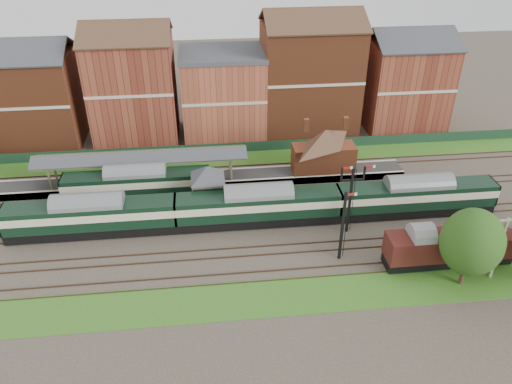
{
  "coord_description": "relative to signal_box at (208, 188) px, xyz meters",
  "views": [
    {
      "loc": [
        -2.95,
        -45.97,
        32.86
      ],
      "look_at": [
        2.38,
        2.0,
        3.0
      ],
      "focal_mm": 35.0,
      "sensor_mm": 36.0,
      "label": 1
    }
  ],
  "objects": [
    {
      "name": "platform_railcar",
      "position": [
        -8.46,
        3.25,
        -0.85
      ],
      "size": [
        17.35,
        2.74,
        4.0
      ],
      "color": "black",
      "rests_on": "ground"
    },
    {
      "name": "canopy",
      "position": [
        -8.0,
        6.5,
        1.39
      ],
      "size": [
        26.0,
        3.89,
        4.08
      ],
      "color": "#505132",
      "rests_on": "platform"
    },
    {
      "name": "fence",
      "position": [
        3.0,
        14.75,
        -2.44
      ],
      "size": [
        90.0,
        0.12,
        1.5
      ],
      "primitive_type": "cube",
      "color": "#193823",
      "rests_on": "ground"
    },
    {
      "name": "station_building",
      "position": [
        15.0,
        6.5,
        0.76
      ],
      "size": [
        8.1,
        8.1,
        5.9
      ],
      "color": "brown",
      "rests_on": "platform"
    },
    {
      "name": "ground",
      "position": [
        3.0,
        -3.25,
        -3.19
      ],
      "size": [
        160.0,
        160.0,
        0.0
      ],
      "primitive_type": "plane",
      "color": "#473D33",
      "rests_on": "ground"
    },
    {
      "name": "yard_lamp",
      "position": [
        27.0,
        -14.75,
        0.79
      ],
      "size": [
        2.6,
        0.22,
        7.0
      ],
      "color": "beige",
      "rests_on": "ground"
    },
    {
      "name": "grass_back",
      "position": [
        3.0,
        12.75,
        -3.16
      ],
      "size": [
        90.0,
        4.5,
        0.06
      ],
      "primitive_type": "cube",
      "color": "#2D6619",
      "rests_on": "ground"
    },
    {
      "name": "town_backdrop",
      "position": [
        2.82,
        21.75,
        3.81
      ],
      "size": [
        69.0,
        10.0,
        16.0
      ],
      "color": "brown",
      "rests_on": "ground"
    },
    {
      "name": "dmu_train",
      "position": [
        5.44,
        -3.25,
        -0.73
      ],
      "size": [
        54.75,
        2.88,
        4.21
      ],
      "color": "black",
      "rests_on": "ground"
    },
    {
      "name": "semaphore_siding",
      "position": [
        13.02,
        -10.25,
        0.96
      ],
      "size": [
        1.23,
        0.25,
        8.0
      ],
      "color": "black",
      "rests_on": "ground"
    },
    {
      "name": "tree_far",
      "position": [
        23.67,
        -15.35,
        1.85
      ],
      "size": [
        5.71,
        5.71,
        8.33
      ],
      "color": "#382619",
      "rests_on": "ground"
    },
    {
      "name": "goods_van_a",
      "position": [
        20.33,
        -12.25,
        -1.0
      ],
      "size": [
        6.38,
        2.77,
        3.87
      ],
      "color": "black",
      "rests_on": "ground"
    },
    {
      "name": "grass_front",
      "position": [
        3.0,
        -15.25,
        -3.16
      ],
      "size": [
        90.0,
        5.0,
        0.06
      ],
      "primitive_type": "cube",
      "color": "#2D6619",
      "rests_on": "ground"
    },
    {
      "name": "signal_box",
      "position": [
        0.0,
        0.0,
        0.0
      ],
      "size": [
        5.4,
        5.4,
        6.0
      ],
      "color": "#647754",
      "rests_on": "ground"
    },
    {
      "name": "semaphore_bracket",
      "position": [
        15.04,
        -5.75,
        1.44
      ],
      "size": [
        3.6,
        0.25,
        8.18
      ],
      "color": "black",
      "rests_on": "ground"
    },
    {
      "name": "platform",
      "position": [
        -2.0,
        6.5,
        -2.69
      ],
      "size": [
        55.0,
        3.4,
        1.0
      ],
      "primitive_type": "cube",
      "color": "#2D2D2D",
      "rests_on": "ground"
    },
    {
      "name": "brick_hut",
      "position": [
        8.0,
        0.0,
        -2.0
      ],
      "size": [
        3.2,
        2.64,
        2.94
      ],
      "color": "maroon",
      "rests_on": "ground"
    },
    {
      "name": "goods_van_b",
      "position": [
        27.05,
        -12.25,
        -1.17
      ],
      "size": [
        5.84,
        2.53,
        3.55
      ],
      "color": "black",
      "rests_on": "ground"
    }
  ]
}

